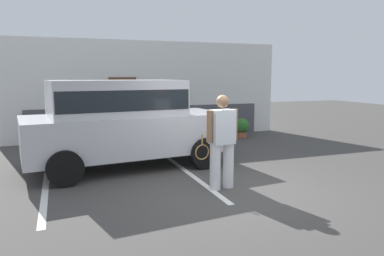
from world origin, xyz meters
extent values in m
plane|color=#423F3D|center=(0.00, 0.00, 0.00)|extent=(40.00, 40.00, 0.00)
cube|color=silver|center=(-3.29, 1.50, 0.00)|extent=(0.12, 4.40, 0.01)
cube|color=silver|center=(-0.32, 1.50, 0.00)|extent=(0.12, 4.40, 0.01)
cube|color=white|center=(0.00, 6.48, 1.66)|extent=(9.62, 0.30, 3.33)
cube|color=#4C4C51|center=(0.00, 6.28, 0.55)|extent=(8.08, 0.10, 1.10)
cube|color=brown|center=(-0.95, 6.26, 1.05)|extent=(0.90, 0.06, 2.10)
cube|color=#B7B7BC|center=(-1.49, 2.49, 0.80)|extent=(4.79, 2.42, 0.90)
cube|color=#B7B7BC|center=(-1.74, 2.46, 1.65)|extent=(3.08, 2.08, 0.80)
cube|color=black|center=(-1.74, 2.46, 1.63)|extent=(3.03, 2.10, 0.44)
cylinder|color=black|center=(-0.06, 3.61, 0.36)|extent=(0.75, 0.34, 0.72)
cylinder|color=black|center=(0.16, 1.72, 0.36)|extent=(0.75, 0.34, 0.72)
cylinder|color=black|center=(-3.14, 3.25, 0.36)|extent=(0.75, 0.34, 0.72)
cylinder|color=black|center=(-2.92, 1.36, 0.36)|extent=(0.75, 0.34, 0.72)
cylinder|color=white|center=(0.05, 0.21, 0.44)|extent=(0.20, 0.20, 0.87)
cylinder|color=white|center=(-0.24, 0.18, 0.44)|extent=(0.20, 0.20, 0.87)
cube|color=silver|center=(-0.10, 0.20, 1.20)|extent=(0.48, 0.33, 0.65)
sphere|color=#8C6647|center=(-0.10, 0.20, 1.68)|extent=(0.24, 0.24, 0.24)
cylinder|color=#8C6647|center=(0.18, 0.23, 1.22)|extent=(0.11, 0.11, 0.59)
cylinder|color=#8C6647|center=(-0.37, 0.16, 1.22)|extent=(0.11, 0.11, 0.59)
torus|color=olive|center=(-0.50, 0.19, 0.74)|extent=(0.37, 0.07, 0.37)
cylinder|color=olive|center=(-0.50, 0.19, 0.98)|extent=(0.03, 0.03, 0.20)
cylinder|color=#9E5638|center=(2.99, 5.24, 0.10)|extent=(0.33, 0.33, 0.20)
sphere|color=#2D6B28|center=(2.99, 5.24, 0.42)|extent=(0.52, 0.52, 0.52)
camera|label=1|loc=(-2.96, -5.98, 2.15)|focal=34.13mm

